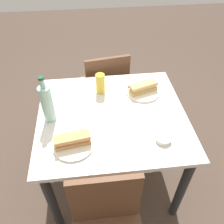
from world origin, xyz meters
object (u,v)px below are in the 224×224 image
object	(u,v)px
water_bottle	(47,103)
beer_glass	(100,84)
chair_far	(106,87)
dining_table	(112,126)
olive_bowl	(163,139)
plate_far	(143,92)
knife_far	(138,86)
plate_near	(73,144)
baguette_sandwich_near	(72,140)
knife_near	(70,137)
baguette_sandwich_far	(143,87)

from	to	relation	value
water_bottle	beer_glass	bearing A→B (deg)	35.48
chair_far	beer_glass	distance (m)	0.52
dining_table	olive_bowl	bearing A→B (deg)	-42.90
dining_table	beer_glass	world-z (taller)	beer_glass
plate_far	knife_far	xyz separation A→B (m)	(-0.03, 0.05, 0.01)
chair_far	plate_far	xyz separation A→B (m)	(0.24, -0.44, 0.26)
plate_near	dining_table	bearing A→B (deg)	42.67
baguette_sandwich_near	beer_glass	world-z (taller)	beer_glass
water_bottle	plate_near	bearing A→B (deg)	-58.27
knife_near	plate_far	bearing A→B (deg)	36.52
knife_far	olive_bowl	size ratio (longest dim) A/B	1.88
plate_far	beer_glass	xyz separation A→B (m)	(-0.31, 0.04, 0.07)
chair_far	knife_near	bearing A→B (deg)	-109.10
plate_far	knife_far	size ratio (longest dim) A/B	1.36
plate_near	knife_far	xyz separation A→B (m)	(0.48, 0.49, 0.01)
chair_far	plate_near	size ratio (longest dim) A/B	3.43
knife_far	water_bottle	world-z (taller)	water_bottle
plate_near	beer_glass	size ratio (longest dim) A/B	1.62
water_bottle	plate_far	bearing A→B (deg)	17.27
knife_near	chair_far	bearing A→B (deg)	70.90
knife_near	beer_glass	world-z (taller)	beer_glass
plate_far	water_bottle	size ratio (longest dim) A/B	0.74
dining_table	knife_near	xyz separation A→B (m)	(-0.27, -0.19, 0.14)
chair_far	baguette_sandwich_near	size ratio (longest dim) A/B	3.94
dining_table	chair_far	xyz separation A→B (m)	(0.01, 0.64, -0.14)
baguette_sandwich_near	baguette_sandwich_far	size ratio (longest dim) A/B	0.99
knife_near	knife_far	distance (m)	0.67
knife_near	beer_glass	size ratio (longest dim) A/B	1.10
knife_far	knife_near	bearing A→B (deg)	-138.40
dining_table	baguette_sandwich_near	xyz separation A→B (m)	(-0.25, -0.24, 0.17)
baguette_sandwich_near	knife_far	distance (m)	0.69
plate_far	knife_far	bearing A→B (deg)	118.10
plate_near	plate_far	distance (m)	0.67
baguette_sandwich_far	water_bottle	xyz separation A→B (m)	(-0.65, -0.20, 0.09)
dining_table	chair_far	world-z (taller)	chair_far
knife_far	olive_bowl	world-z (taller)	olive_bowl
baguette_sandwich_near	olive_bowl	distance (m)	0.53
water_bottle	beer_glass	world-z (taller)	water_bottle
dining_table	plate_near	world-z (taller)	plate_near
plate_far	beer_glass	bearing A→B (deg)	172.12
knife_near	knife_far	world-z (taller)	same
plate_near	water_bottle	bearing A→B (deg)	121.73
baguette_sandwich_far	beer_glass	size ratio (longest dim) A/B	1.43
baguette_sandwich_far	water_bottle	bearing A→B (deg)	-162.73
plate_near	baguette_sandwich_far	distance (m)	0.67
beer_glass	olive_bowl	distance (m)	0.61
baguette_sandwich_far	water_bottle	size ratio (longest dim) A/B	0.65
plate_near	baguette_sandwich_near	distance (m)	0.04
water_bottle	olive_bowl	distance (m)	0.74
knife_far	baguette_sandwich_far	bearing A→B (deg)	-61.90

